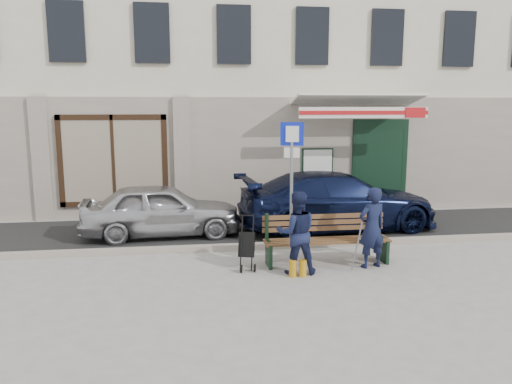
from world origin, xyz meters
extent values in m
plane|color=#9E9991|center=(0.00, 0.00, 0.00)|extent=(80.00, 80.00, 0.00)
cube|color=#282828|center=(0.00, 3.10, 0.01)|extent=(60.00, 3.20, 0.01)
cube|color=#9E9384|center=(0.00, 1.50, 0.06)|extent=(60.00, 0.18, 0.12)
cube|color=beige|center=(0.00, 8.50, 5.00)|extent=(20.00, 7.00, 10.00)
cube|color=#9E9384|center=(0.00, 4.96, 1.60)|extent=(20.00, 0.12, 3.20)
cube|color=maroon|center=(-3.20, 5.02, 1.55)|extent=(2.50, 0.12, 2.00)
cube|color=black|center=(4.10, 4.88, 1.30)|extent=(1.60, 0.10, 2.60)
cube|color=black|center=(4.10, 5.35, 1.20)|extent=(1.25, 0.90, 2.40)
cube|color=white|center=(2.30, 4.85, 1.45)|extent=(0.80, 0.03, 0.65)
cube|color=white|center=(3.20, 4.62, 3.08)|extent=(3.40, 1.72, 0.42)
cube|color=white|center=(3.20, 3.77, 2.80)|extent=(3.40, 0.05, 0.28)
cube|color=red|center=(3.20, 3.74, 2.80)|extent=(3.40, 0.02, 0.10)
imported|color=#B7B8BC|center=(-1.89, 2.88, 0.62)|extent=(3.69, 1.66, 1.23)
imported|color=black|center=(2.31, 2.93, 0.70)|extent=(5.01, 2.41, 1.41)
cylinder|color=gray|center=(0.90, 1.73, 1.27)|extent=(0.07, 0.07, 2.54)
cube|color=#0D1EB8|center=(0.90, 1.73, 2.39)|extent=(0.48, 0.15, 0.49)
cube|color=white|center=(0.90, 1.70, 2.39)|extent=(0.27, 0.09, 0.33)
cube|color=white|center=(0.90, 1.73, 2.00)|extent=(0.33, 0.11, 0.21)
cube|color=brown|center=(1.31, 0.35, 0.45)|extent=(2.40, 0.50, 0.04)
cube|color=brown|center=(1.31, 0.63, 0.74)|extent=(2.40, 0.10, 0.36)
cube|color=black|center=(0.19, 0.35, 0.23)|extent=(0.06, 0.50, 0.45)
cube|color=black|center=(2.43, 0.35, 0.23)|extent=(0.06, 0.50, 0.45)
cube|color=white|center=(2.06, 0.25, 0.48)|extent=(0.34, 0.25, 0.11)
cylinder|color=gray|center=(1.66, -0.32, 0.50)|extent=(0.07, 0.34, 0.96)
cylinder|color=#B67F12|center=(0.51, -0.30, 0.15)|extent=(0.13, 0.13, 0.30)
cylinder|color=#B67F12|center=(0.69, -0.30, 0.15)|extent=(0.13, 0.13, 0.30)
imported|color=#121733|center=(2.06, 0.03, 0.75)|extent=(0.63, 0.49, 1.51)
imported|color=#151B3C|center=(0.61, -0.11, 0.75)|extent=(0.75, 0.60, 1.50)
cylinder|color=black|center=(-0.36, 0.05, 0.07)|extent=(0.07, 0.15, 0.14)
cylinder|color=black|center=(-0.12, 0.05, 0.07)|extent=(0.07, 0.15, 0.14)
cube|color=black|center=(-0.24, 0.26, 0.46)|extent=(0.34, 0.32, 0.48)
cylinder|color=black|center=(-0.24, 0.38, 0.98)|extent=(0.26, 0.09, 0.02)
camera|label=1|loc=(-1.29, -8.53, 2.97)|focal=35.00mm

